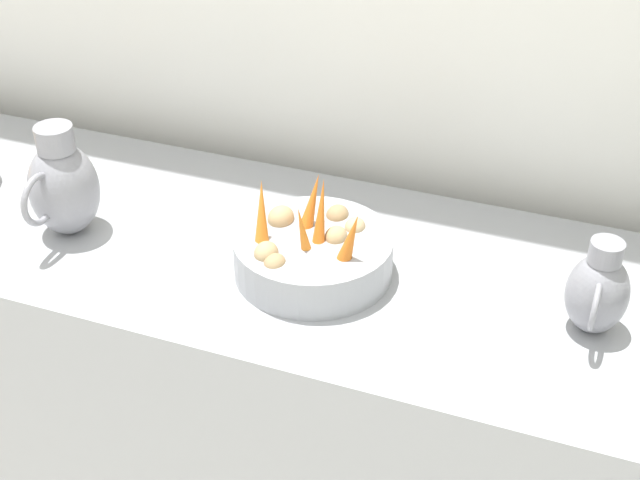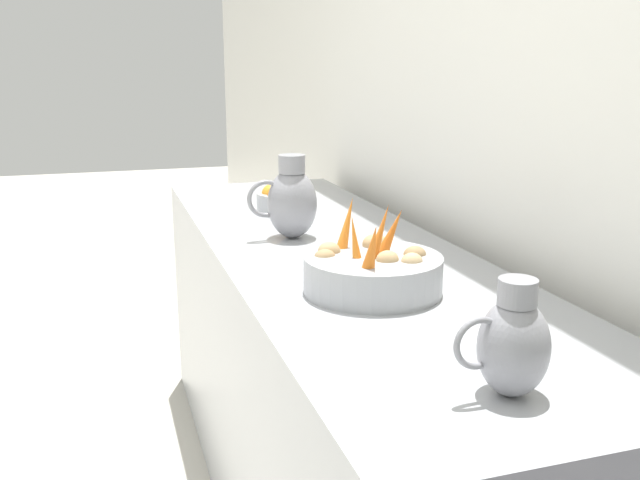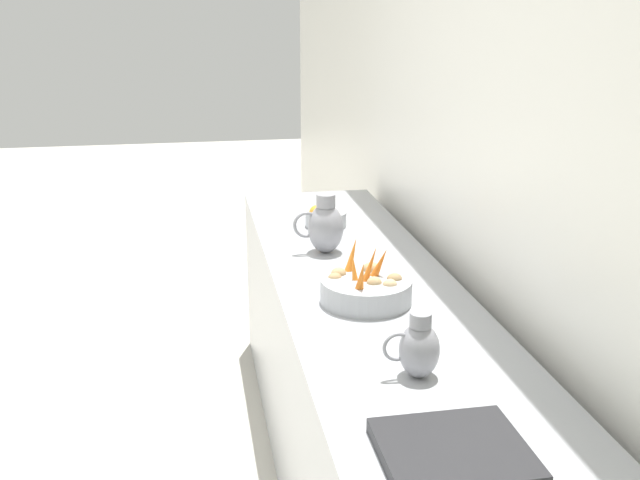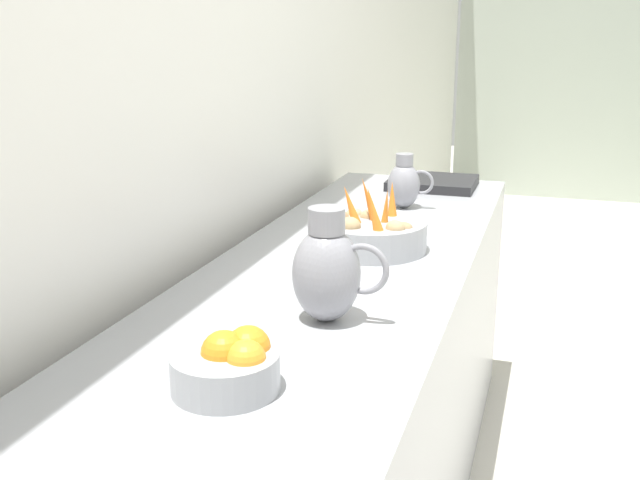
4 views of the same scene
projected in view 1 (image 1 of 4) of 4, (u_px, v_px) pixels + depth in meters
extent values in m
cube|color=#9EA0A5|center=(238.00, 392.00, 2.17)|extent=(0.69, 2.73, 0.90)
cylinder|color=#9EA0A5|center=(313.00, 255.00, 1.80)|extent=(0.32, 0.32, 0.09)
torus|color=#9EA0A5|center=(313.00, 270.00, 1.82)|extent=(0.19, 0.19, 0.01)
cone|color=orange|center=(303.00, 233.00, 1.72)|extent=(0.05, 0.05, 0.12)
cone|color=orange|center=(311.00, 205.00, 1.80)|extent=(0.09, 0.06, 0.14)
cone|color=orange|center=(262.00, 217.00, 1.75)|extent=(0.08, 0.06, 0.16)
cone|color=orange|center=(350.00, 242.00, 1.69)|extent=(0.05, 0.07, 0.13)
cone|color=orange|center=(321.00, 217.00, 1.75)|extent=(0.08, 0.04, 0.16)
ellipsoid|color=tan|center=(266.00, 253.00, 1.72)|extent=(0.05, 0.05, 0.05)
ellipsoid|color=tan|center=(355.00, 227.00, 1.80)|extent=(0.05, 0.04, 0.04)
ellipsoid|color=tan|center=(281.00, 218.00, 1.82)|extent=(0.06, 0.05, 0.05)
ellipsoid|color=#9E7F56|center=(337.00, 215.00, 1.84)|extent=(0.05, 0.05, 0.04)
ellipsoid|color=tan|center=(336.00, 237.00, 1.77)|extent=(0.05, 0.05, 0.04)
ellipsoid|color=#9E7F56|center=(275.00, 263.00, 1.70)|extent=(0.05, 0.04, 0.04)
ellipsoid|color=gray|center=(64.00, 189.00, 1.89)|extent=(0.15, 0.15, 0.21)
cylinder|color=gray|center=(55.00, 139.00, 1.83)|extent=(0.08, 0.08, 0.06)
torus|color=gray|center=(39.00, 199.00, 1.82)|extent=(0.11, 0.01, 0.11)
ellipsoid|color=gray|center=(597.00, 294.00, 1.63)|extent=(0.12, 0.12, 0.16)
cylinder|color=gray|center=(606.00, 252.00, 1.57)|extent=(0.06, 0.06, 0.04)
torus|color=gray|center=(595.00, 307.00, 1.57)|extent=(0.09, 0.01, 0.09)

